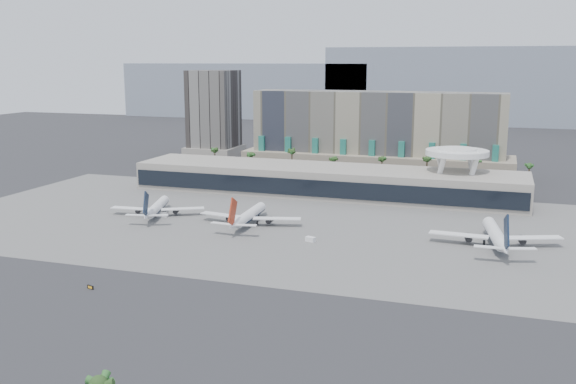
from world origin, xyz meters
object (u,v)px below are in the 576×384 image
(airliner_centre, at_px, (249,216))
(taxiway_sign, at_px, (90,287))
(airliner_left, at_px, (157,207))
(airliner_right, at_px, (496,235))
(service_vehicle_a, at_px, (162,214))
(service_vehicle_b, at_px, (310,239))

(airliner_centre, relative_size, taxiway_sign, 18.02)
(airliner_left, bearing_deg, airliner_centre, -19.03)
(airliner_right, distance_m, taxiway_sign, 122.81)
(airliner_left, bearing_deg, service_vehicle_a, -29.22)
(service_vehicle_b, xyz_separation_m, taxiway_sign, (-41.29, -60.09, -0.31))
(taxiway_sign, bearing_deg, service_vehicle_a, 121.54)
(taxiway_sign, bearing_deg, airliner_left, 123.29)
(airliner_centre, height_order, airliner_right, airliner_right)
(airliner_centre, distance_m, service_vehicle_b, 30.68)
(airliner_right, bearing_deg, taxiway_sign, -152.26)
(airliner_centre, bearing_deg, airliner_right, -3.36)
(airliner_left, xyz_separation_m, taxiway_sign, (23.94, -75.75, -2.74))
(airliner_right, relative_size, service_vehicle_a, 10.33)
(airliner_left, height_order, service_vehicle_a, airliner_left)
(airliner_right, xyz_separation_m, service_vehicle_a, (-119.47, 1.49, -2.71))
(service_vehicle_a, height_order, taxiway_sign, service_vehicle_a)
(service_vehicle_a, distance_m, service_vehicle_b, 64.32)
(airliner_right, relative_size, taxiway_sign, 19.64)
(airliner_right, relative_size, service_vehicle_b, 13.66)
(airliner_left, distance_m, service_vehicle_a, 3.54)
(service_vehicle_b, height_order, taxiway_sign, service_vehicle_b)
(airliner_right, height_order, service_vehicle_b, airliner_right)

